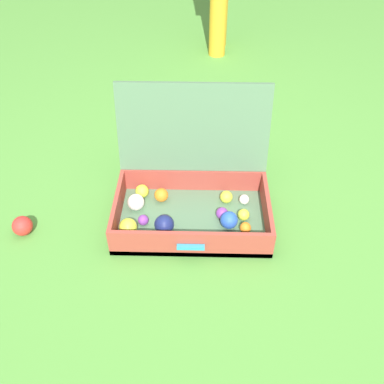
{
  "coord_description": "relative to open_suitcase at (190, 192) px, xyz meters",
  "views": [
    {
      "loc": [
        -0.04,
        -1.35,
        1.36
      ],
      "look_at": [
        -0.07,
        -0.02,
        0.17
      ],
      "focal_mm": 40.36,
      "sensor_mm": 36.0,
      "label": 1
    }
  ],
  "objects": [
    {
      "name": "ground_plane",
      "position": [
        0.08,
        -0.04,
        -0.12
      ],
      "size": [
        16.0,
        16.0,
        0.0
      ],
      "primitive_type": "plane",
      "color": "#4C8C38"
    },
    {
      "name": "stray_ball_on_grass",
      "position": [
        -0.71,
        -0.15,
        -0.07
      ],
      "size": [
        0.09,
        0.09,
        0.09
      ],
      "primitive_type": "sphere",
      "color": "red",
      "rests_on": "ground"
    },
    {
      "name": "open_suitcase",
      "position": [
        0.0,
        0.0,
        0.0
      ],
      "size": [
        0.66,
        0.51,
        0.53
      ],
      "color": "#4C7051",
      "rests_on": "ground"
    }
  ]
}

